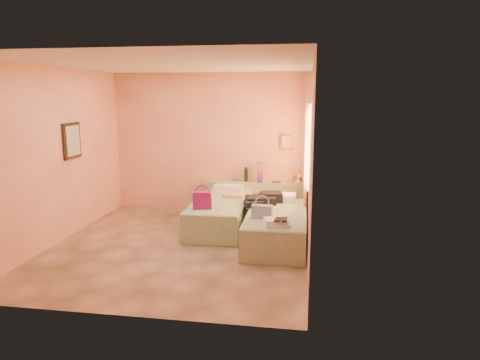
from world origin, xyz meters
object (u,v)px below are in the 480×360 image
object	(u,v)px
magenta_handbag	(202,200)
blue_handbag	(262,212)
bed_left	(221,214)
flower_vase	(298,177)
headboard_ledge	(257,197)
green_book	(277,182)
bed_right	(277,227)
towel_stack	(277,223)
water_bottle	(246,175)

from	to	relation	value
magenta_handbag	blue_handbag	distance (m)	1.12
bed_left	flower_vase	distance (m)	1.78
headboard_ledge	blue_handbag	distance (m)	2.11
green_book	magenta_handbag	bearing A→B (deg)	-135.43
bed_right	towel_stack	distance (m)	0.80
bed_left	magenta_handbag	bearing A→B (deg)	-107.32
blue_handbag	bed_right	bearing A→B (deg)	65.76
bed_left	blue_handbag	xyz separation A→B (m)	(0.85, -1.01, 0.35)
water_bottle	blue_handbag	world-z (taller)	water_bottle
bed_right	green_book	world-z (taller)	green_book
magenta_handbag	towel_stack	distance (m)	1.52
bed_left	towel_stack	bearing A→B (deg)	-51.52
green_book	blue_handbag	xyz separation A→B (m)	(-0.08, -2.02, -0.06)
water_bottle	magenta_handbag	world-z (taller)	water_bottle
bed_right	towel_stack	bearing A→B (deg)	-86.01
bed_left	magenta_handbag	world-z (taller)	magenta_handbag
bed_right	green_book	distance (m)	1.71
bed_right	flower_vase	world-z (taller)	flower_vase
water_bottle	green_book	world-z (taller)	water_bottle
headboard_ledge	towel_stack	world-z (taller)	headboard_ledge
magenta_handbag	bed_right	bearing A→B (deg)	-14.19
bed_left	water_bottle	bearing A→B (deg)	72.74
headboard_ledge	bed_left	bearing A→B (deg)	-116.81
water_bottle	magenta_handbag	bearing A→B (deg)	-107.15
magenta_handbag	flower_vase	bearing A→B (deg)	34.83
bed_left	bed_right	distance (m)	1.24
flower_vase	magenta_handbag	size ratio (longest dim) A/B	0.80
green_book	blue_handbag	size ratio (longest dim) A/B	0.52
headboard_ledge	water_bottle	size ratio (longest dim) A/B	7.31
headboard_ledge	water_bottle	distance (m)	0.51
headboard_ledge	bed_right	distance (m)	1.78
bed_left	blue_handbag	size ratio (longest dim) A/B	6.40
headboard_ledge	green_book	distance (m)	0.53
headboard_ledge	bed_right	world-z (taller)	headboard_ledge
towel_stack	blue_handbag	bearing A→B (deg)	124.62
bed_right	magenta_handbag	distance (m)	1.31
headboard_ledge	towel_stack	distance (m)	2.52
bed_right	blue_handbag	xyz separation A→B (m)	(-0.21, -0.36, 0.35)
water_bottle	blue_handbag	bearing A→B (deg)	-75.30
headboard_ledge	flower_vase	bearing A→B (deg)	-0.57
flower_vase	blue_handbag	xyz separation A→B (m)	(-0.49, -2.06, -0.17)
towel_stack	headboard_ledge	bearing A→B (deg)	103.34
green_book	flower_vase	distance (m)	0.43
bed_left	bed_right	xyz separation A→B (m)	(1.06, -0.65, 0.00)
bed_left	bed_right	world-z (taller)	same
blue_handbag	water_bottle	bearing A→B (deg)	109.94
headboard_ledge	bed_left	size ratio (longest dim) A/B	1.02
water_bottle	towel_stack	size ratio (longest dim) A/B	0.80
headboard_ledge	water_bottle	xyz separation A→B (m)	(-0.22, -0.03, 0.47)
flower_vase	bed_right	bearing A→B (deg)	-99.68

